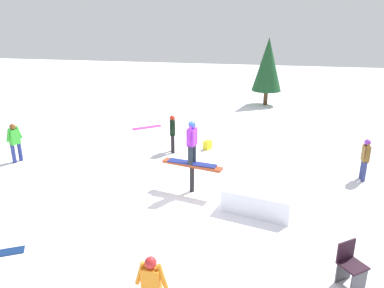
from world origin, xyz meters
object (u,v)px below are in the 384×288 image
Objects in this scene: backpack_on_snow at (207,145)px; main_rider_on_rail at (192,143)px; bystander_black at (173,132)px; bystander_brown at (365,157)px; folding_chair at (350,266)px; pine_tree_near at (268,65)px; rail_feature at (192,169)px; bystander_orange at (152,287)px; loose_snowboard_magenta at (147,127)px; bystander_green at (15,141)px.

main_rider_on_rail is at bearing -147.95° from backpack_on_snow.
bystander_brown is at bearing 63.46° from bystander_black.
folding_chair is 15.42m from pine_tree_near.
pine_tree_near reaches higher than folding_chair.
main_rider_on_rail is 3.51m from bystander_black.
rail_feature is 1.39× the size of bystander_orange.
loose_snowboard_magenta is 4.06× the size of backpack_on_snow.
bystander_green is at bearing 4.67° from rail_feature.
main_rider_on_rail is 1.10× the size of bystander_brown.
pine_tree_near is at bearing 87.62° from bystander_orange.
rail_feature is 6.63m from bystander_green.
bystander_brown is 5.59m from backpack_on_snow.
main_rider_on_rail is 7.06m from loose_snowboard_magenta.
bystander_green is at bearing -87.20° from bystander_brown.
folding_chair is 0.23× the size of pine_tree_near.
main_rider_on_rail reaches higher than bystander_orange.
loose_snowboard_magenta is (3.75, -11.06, -0.73)m from bystander_orange.
pine_tree_near is (-2.03, -8.15, 2.12)m from backpack_on_snow.
bystander_green is 11.22m from folding_chair.
bystander_orange is at bearing -110.87° from bystander_green.
main_rider_on_rail is 3.94m from backpack_on_snow.
bystander_green is (6.54, -1.05, -0.72)m from main_rider_on_rail.
bystander_brown is at bearing -149.59° from main_rider_on_rail.
bystander_black is at bearing -47.37° from bystander_green.
pine_tree_near is (-8.42, -10.80, 1.51)m from bystander_green.
loose_snowboard_magenta is 1.57× the size of folding_chair.
loose_snowboard_magenta is 8.17m from pine_tree_near.
bystander_orange is 1.50× the size of folding_chair.
rail_feature is 1.36× the size of bystander_brown.
backpack_on_snow is (0.53, -8.75, -0.57)m from bystander_orange.
bystander_orange is 8.78m from backpack_on_snow.
folding_chair is at bearing -121.18° from backpack_on_snow.
bystander_black is at bearing -52.22° from rail_feature.
bystander_orange is at bearing -35.59° from bystander_brown.
folding_chair is (1.32, 5.23, -0.34)m from bystander_brown.
loose_snowboard_magenta is at bearing 83.87° from backpack_on_snow.
bystander_green is 0.98× the size of bystander_black.
bystander_brown is (-5.10, -1.89, 0.04)m from rail_feature.
main_rider_on_rail reaches higher than bystander_brown.
bystander_green is 5.94m from loose_snowboard_magenta.
bystander_orange reaches higher than loose_snowboard_magenta.
bystander_green is 1.06× the size of bystander_orange.
rail_feature is at bearing -78.62° from bystander_green.
bystander_brown reaches higher than backpack_on_snow.
main_rider_on_rail reaches higher than rail_feature.
bystander_brown reaches higher than rail_feature.
bystander_brown is at bearing 58.42° from bystander_orange.
bystander_brown is 1.02× the size of bystander_orange.
backpack_on_snow is 0.09× the size of pine_tree_near.
rail_feature is 5.44m from bystander_brown.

